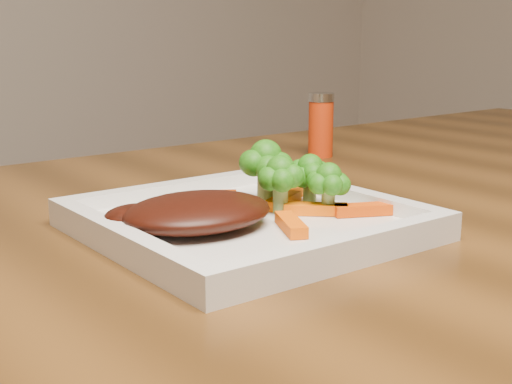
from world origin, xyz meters
TOP-DOWN VIEW (x-y plane):
  - plate at (-0.16, 0.02)m, footprint 0.27×0.27m
  - steak at (-0.21, 0.03)m, footprint 0.14×0.11m
  - broccoli_0 at (-0.11, 0.06)m, footprint 0.07×0.07m
  - broccoli_1 at (-0.08, 0.03)m, footprint 0.05×0.05m
  - broccoli_2 at (-0.09, -0.01)m, footprint 0.05×0.05m
  - broccoli_3 at (-0.12, 0.03)m, footprint 0.07×0.07m
  - carrot_1 at (-0.06, -0.03)m, footprint 0.06×0.04m
  - carrot_2 at (-0.15, -0.03)m, footprint 0.04×0.06m
  - carrot_3 at (-0.06, 0.07)m, footprint 0.05×0.02m
  - carrot_4 at (-0.15, 0.07)m, footprint 0.05×0.06m
  - carrot_5 at (-0.10, 0.00)m, footprint 0.06×0.05m
  - carrot_6 at (-0.10, 0.04)m, footprint 0.06×0.04m
  - spice_shaker at (0.16, 0.27)m, footprint 0.04×0.04m

SIDE VIEW (x-z plane):
  - plate at x=-0.16m, z-range 0.75..0.76m
  - carrot_1 at x=-0.06m, z-range 0.76..0.77m
  - carrot_2 at x=-0.15m, z-range 0.76..0.77m
  - carrot_3 at x=-0.06m, z-range 0.76..0.77m
  - carrot_4 at x=-0.15m, z-range 0.76..0.77m
  - carrot_5 at x=-0.10m, z-range 0.76..0.77m
  - carrot_6 at x=-0.10m, z-range 0.76..0.77m
  - steak at x=-0.21m, z-range 0.76..0.79m
  - broccoli_2 at x=-0.09m, z-range 0.76..0.82m
  - broccoli_3 at x=-0.12m, z-range 0.76..0.82m
  - broccoli_1 at x=-0.08m, z-range 0.76..0.83m
  - spice_shaker at x=0.16m, z-range 0.75..0.84m
  - broccoli_0 at x=-0.11m, z-range 0.76..0.83m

